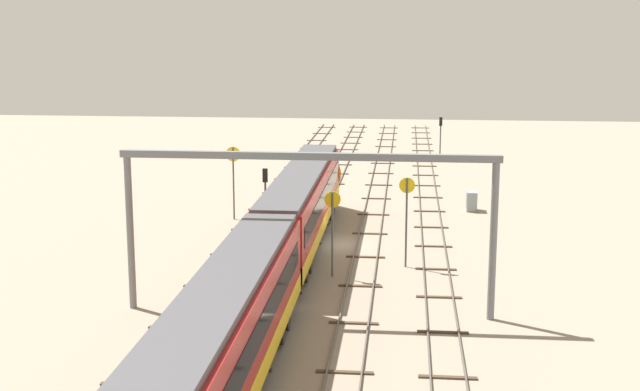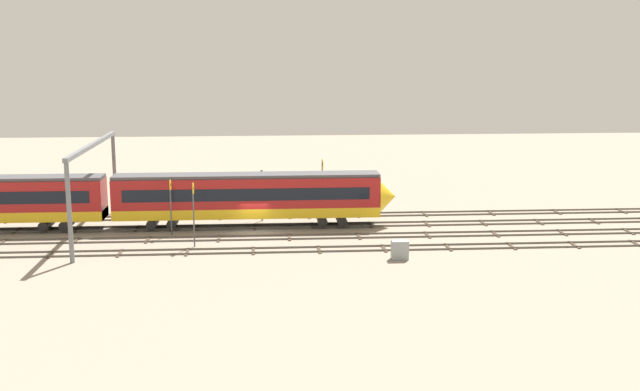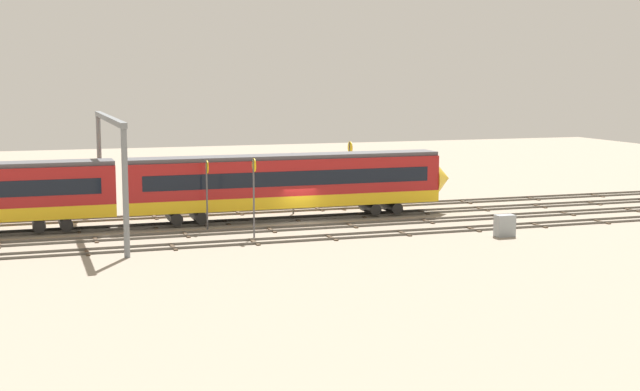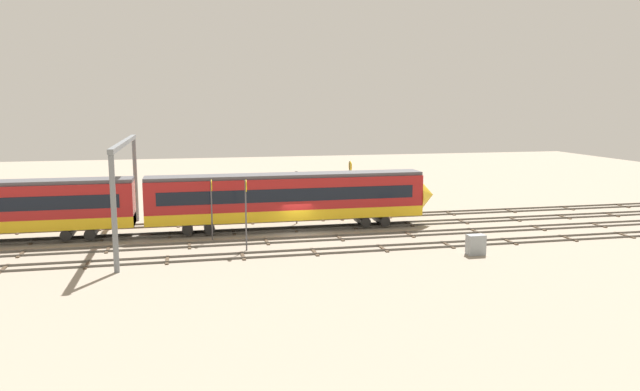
{
  "view_description": "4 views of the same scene",
  "coord_description": "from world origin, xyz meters",
  "px_view_note": "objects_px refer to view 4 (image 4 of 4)",
  "views": [
    {
      "loc": [
        -55.35,
        -4.47,
        14.35
      ],
      "look_at": [
        4.39,
        1.44,
        2.36
      ],
      "focal_mm": 49.29,
      "sensor_mm": 36.0,
      "label": 1
    },
    {
      "loc": [
        1.14,
        -66.78,
        16.38
      ],
      "look_at": [
        5.98,
        1.76,
        2.93
      ],
      "focal_mm": 43.2,
      "sensor_mm": 36.0,
      "label": 2
    },
    {
      "loc": [
        -19.65,
        -63.04,
        10.89
      ],
      "look_at": [
        2.04,
        2.1,
        1.74
      ],
      "focal_mm": 50.74,
      "sensor_mm": 36.0,
      "label": 3
    },
    {
      "loc": [
        -9.14,
        -49.12,
        11.02
      ],
      "look_at": [
        1.62,
        -0.94,
        3.43
      ],
      "focal_mm": 33.87,
      "sensor_mm": 36.0,
      "label": 4
    }
  ],
  "objects_px": {
    "speed_sign_near_foreground": "(212,201)",
    "relay_cabinet": "(476,245)",
    "speed_sign_mid_trackside": "(246,205)",
    "speed_sign_far_trackside": "(350,179)",
    "overhead_gantry": "(125,165)",
    "signal_light_trackside_departure": "(297,190)"
  },
  "relations": [
    {
      "from": "speed_sign_near_foreground",
      "to": "signal_light_trackside_departure",
      "type": "relative_size",
      "value": 1.02
    },
    {
      "from": "speed_sign_near_foreground",
      "to": "relay_cabinet",
      "type": "bearing_deg",
      "value": -26.15
    },
    {
      "from": "speed_sign_far_trackside",
      "to": "overhead_gantry",
      "type": "bearing_deg",
      "value": -159.18
    },
    {
      "from": "overhead_gantry",
      "to": "speed_sign_far_trackside",
      "type": "height_order",
      "value": "overhead_gantry"
    },
    {
      "from": "signal_light_trackside_departure",
      "to": "overhead_gantry",
      "type": "bearing_deg",
      "value": -162.87
    },
    {
      "from": "speed_sign_near_foreground",
      "to": "overhead_gantry",
      "type": "bearing_deg",
      "value": 174.42
    },
    {
      "from": "signal_light_trackside_departure",
      "to": "speed_sign_near_foreground",
      "type": "bearing_deg",
      "value": -147.14
    },
    {
      "from": "signal_light_trackside_departure",
      "to": "speed_sign_mid_trackside",
      "type": "bearing_deg",
      "value": -120.91
    },
    {
      "from": "speed_sign_mid_trackside",
      "to": "signal_light_trackside_departure",
      "type": "height_order",
      "value": "speed_sign_mid_trackside"
    },
    {
      "from": "speed_sign_mid_trackside",
      "to": "relay_cabinet",
      "type": "bearing_deg",
      "value": -17.02
    },
    {
      "from": "overhead_gantry",
      "to": "speed_sign_near_foreground",
      "type": "xyz_separation_m",
      "value": [
        6.58,
        -0.64,
        -2.95
      ]
    },
    {
      "from": "overhead_gantry",
      "to": "relay_cabinet",
      "type": "xyz_separation_m",
      "value": [
        25.2,
        -9.79,
        -5.42
      ]
    },
    {
      "from": "overhead_gantry",
      "to": "signal_light_trackside_departure",
      "type": "bearing_deg",
      "value": 17.13
    },
    {
      "from": "speed_sign_mid_trackside",
      "to": "overhead_gantry",
      "type": "bearing_deg",
      "value": 151.73
    },
    {
      "from": "speed_sign_mid_trackside",
      "to": "speed_sign_far_trackside",
      "type": "bearing_deg",
      "value": 47.53
    },
    {
      "from": "relay_cabinet",
      "to": "overhead_gantry",
      "type": "bearing_deg",
      "value": 158.78
    },
    {
      "from": "speed_sign_mid_trackside",
      "to": "signal_light_trackside_departure",
      "type": "relative_size",
      "value": 1.11
    },
    {
      "from": "speed_sign_near_foreground",
      "to": "signal_light_trackside_departure",
      "type": "height_order",
      "value": "speed_sign_near_foreground"
    },
    {
      "from": "overhead_gantry",
      "to": "speed_sign_far_trackside",
      "type": "xyz_separation_m",
      "value": [
        20.46,
        7.78,
        -2.55
      ]
    },
    {
      "from": "speed_sign_mid_trackside",
      "to": "speed_sign_far_trackside",
      "type": "distance_m",
      "value": 17.06
    },
    {
      "from": "overhead_gantry",
      "to": "speed_sign_far_trackside",
      "type": "distance_m",
      "value": 22.04
    },
    {
      "from": "speed_sign_mid_trackside",
      "to": "speed_sign_far_trackside",
      "type": "height_order",
      "value": "speed_sign_mid_trackside"
    }
  ]
}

